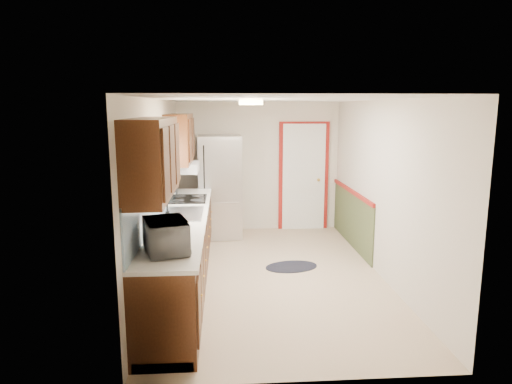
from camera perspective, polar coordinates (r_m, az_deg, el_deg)
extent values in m
cube|color=tan|center=(6.44, 2.01, -10.38)|extent=(3.20, 5.20, 0.12)
cube|color=white|center=(6.02, 2.16, 11.50)|extent=(3.20, 5.20, 0.12)
cube|color=beige|center=(8.58, 0.33, 3.18)|extent=(3.20, 0.10, 2.40)
cube|color=beige|center=(3.71, 6.16, -6.75)|extent=(3.20, 0.10, 2.40)
cube|color=beige|center=(6.14, -11.97, 0.01)|extent=(0.10, 5.20, 2.40)
cube|color=beige|center=(6.45, 15.46, 0.35)|extent=(0.10, 5.20, 2.40)
cube|color=#3A1C0D|center=(6.00, -9.23, -7.54)|extent=(0.60, 4.00, 0.90)
cube|color=silver|center=(5.87, -9.22, -3.17)|extent=(0.63, 4.00, 0.04)
cube|color=#58A0D6|center=(5.85, -12.26, -0.38)|extent=(0.02, 4.00, 0.55)
cube|color=#3A1C0D|center=(4.46, -12.84, 4.19)|extent=(0.35, 1.40, 0.75)
cube|color=#3A1C0D|center=(7.13, -9.55, 6.59)|extent=(0.35, 1.20, 0.75)
cube|color=white|center=(5.88, -12.25, 3.68)|extent=(0.02, 1.00, 0.90)
cube|color=orange|center=(5.85, -11.94, 7.10)|extent=(0.05, 1.12, 0.24)
cube|color=#B7B7BC|center=(5.96, -9.19, -2.71)|extent=(0.52, 0.82, 0.02)
cube|color=white|center=(7.22, -9.01, 3.06)|extent=(0.45, 0.60, 0.15)
cube|color=maroon|center=(8.68, 5.95, 1.88)|extent=(0.94, 0.05, 2.08)
cube|color=white|center=(8.66, 5.98, 1.85)|extent=(0.80, 0.04, 2.00)
cube|color=#434F2C|center=(7.86, 11.87, -3.30)|extent=(0.02, 2.30, 0.90)
cube|color=maroon|center=(7.75, 11.91, 0.07)|extent=(0.04, 2.30, 0.06)
cylinder|color=#FFD88C|center=(5.79, -0.64, 11.15)|extent=(0.30, 0.30, 0.06)
imported|color=white|center=(4.43, -11.17, -4.98)|extent=(0.46, 0.62, 0.38)
cube|color=#B7B7BC|center=(8.15, -4.57, 0.68)|extent=(0.79, 0.75, 1.82)
cylinder|color=black|center=(7.79, -6.45, -0.49)|extent=(0.02, 0.02, 1.27)
ellipsoid|color=black|center=(6.77, 4.45, -9.28)|extent=(0.86, 0.65, 0.01)
cube|color=black|center=(6.89, -8.49, -0.86)|extent=(0.54, 0.65, 0.02)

